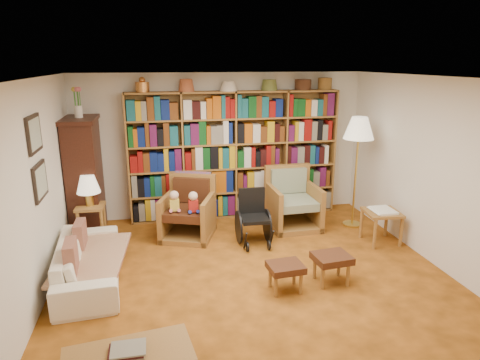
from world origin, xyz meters
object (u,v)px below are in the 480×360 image
object	(u,v)px
armchair_sage	(292,203)
coffee_table	(129,359)
floor_lamp	(359,133)
side_table_papers	(382,216)
sofa	(89,261)
footstool_a	(286,269)
side_table_lamp	(91,216)
footstool_b	(332,260)
wheelchair	(253,219)
armchair_leather	(187,211)

from	to	relation	value
armchair_sage	coffee_table	bearing A→B (deg)	-126.28
floor_lamp	side_table_papers	size ratio (longest dim) A/B	3.35
sofa	armchair_sage	size ratio (longest dim) A/B	1.84
footstool_a	coffee_table	xyz separation A→B (m)	(-1.76, -1.36, 0.07)
side_table_lamp	footstool_b	size ratio (longest dim) A/B	1.29
sofa	side_table_lamp	distance (m)	1.21
armchair_sage	wheelchair	size ratio (longest dim) A/B	1.19
wheelchair	floor_lamp	distance (m)	2.19
wheelchair	footstool_a	size ratio (longest dim) A/B	1.91
coffee_table	floor_lamp	bearing A→B (deg)	42.16
side_table_papers	armchair_sage	bearing A→B (deg)	138.71
sofa	floor_lamp	bearing A→B (deg)	-79.05
side_table_lamp	floor_lamp	bearing A→B (deg)	-1.29
floor_lamp	coffee_table	distance (m)	4.90
wheelchair	side_table_papers	bearing A→B (deg)	-11.97
coffee_table	armchair_leather	bearing A→B (deg)	77.28
sofa	side_table_lamp	bearing A→B (deg)	0.81
sofa	side_table_lamp	world-z (taller)	side_table_lamp
floor_lamp	side_table_lamp	bearing A→B (deg)	178.71
floor_lamp	footstool_b	bearing A→B (deg)	-122.96
armchair_leather	side_table_papers	distance (m)	3.00
sofa	floor_lamp	distance (m)	4.44
side_table_lamp	wheelchair	bearing A→B (deg)	-10.13
wheelchair	coffee_table	bearing A→B (deg)	-121.03
wheelchair	floor_lamp	xyz separation A→B (m)	(1.80, 0.33, 1.20)
wheelchair	side_table_papers	distance (m)	1.95
footstool_a	floor_lamp	bearing A→B (deg)	46.08
sofa	armchair_sage	distance (m)	3.37
coffee_table	wheelchair	bearing A→B (deg)	58.97
sofa	wheelchair	bearing A→B (deg)	-75.68
armchair_leather	footstool_b	world-z (taller)	armchair_leather
footstool_a	armchair_sage	bearing A→B (deg)	70.02
side_table_lamp	coffee_table	world-z (taller)	side_table_lamp
side_table_lamp	footstool_b	world-z (taller)	side_table_lamp
armchair_leather	sofa	bearing A→B (deg)	-136.89
side_table_papers	sofa	bearing A→B (deg)	-175.14
footstool_a	footstool_b	world-z (taller)	footstool_b
armchair_sage	footstool_b	world-z (taller)	armchair_sage
sofa	floor_lamp	world-z (taller)	floor_lamp
armchair_leather	footstool_b	bearing A→B (deg)	-49.45
armchair_leather	wheelchair	xyz separation A→B (m)	(0.96, -0.49, -0.01)
sofa	side_table_papers	world-z (taller)	same
floor_lamp	footstool_a	xyz separation A→B (m)	(-1.75, -1.82, -1.29)
sofa	footstool_b	bearing A→B (deg)	-106.37
armchair_sage	floor_lamp	xyz separation A→B (m)	(1.01, -0.24, 1.20)
sofa	side_table_papers	distance (m)	4.22
sofa	armchair_leather	distance (m)	1.84
footstool_a	sofa	bearing A→B (deg)	162.82
floor_lamp	coffee_table	world-z (taller)	floor_lamp
armchair_leather	footstool_a	size ratio (longest dim) A/B	2.35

